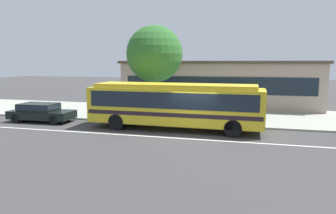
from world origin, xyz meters
name	(u,v)px	position (x,y,z in m)	size (l,w,h in m)	color
ground_plane	(193,136)	(0.00, 0.00, 0.00)	(120.00, 120.00, 0.00)	#3B3A3A
sidewalk_slab	(208,115)	(0.00, 6.70, 0.06)	(60.00, 8.00, 0.12)	#9B9D90
lane_stripe_center	(191,139)	(0.00, -0.80, 0.00)	(56.00, 0.16, 0.01)	silver
transit_bus	(175,103)	(-1.40, 1.35, 1.64)	(10.70, 2.74, 2.83)	gold
sedan_behind_bus	(41,111)	(-11.07, 1.45, 0.72)	(4.48, 1.95, 1.29)	black
pedestrian_waiting_near_sign	(117,103)	(-6.41, 4.04, 1.10)	(0.48, 0.48, 1.67)	#2F3731
bus_stop_sign	(254,102)	(3.31, 3.47, 1.62)	(0.13, 0.44, 2.33)	gray
street_tree_near_stop	(154,54)	(-3.85, 5.16, 4.72)	(4.18, 4.18, 6.70)	brown
station_building	(219,84)	(0.37, 12.31, 2.13)	(17.60, 6.87, 4.24)	tan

